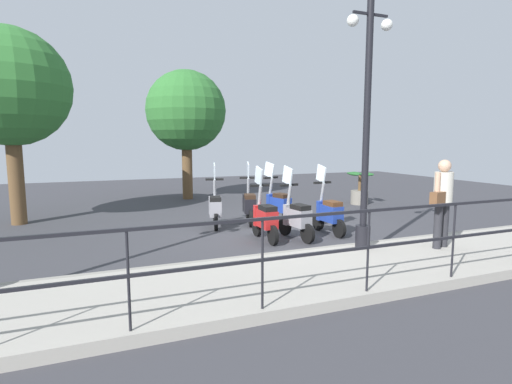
% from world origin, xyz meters
% --- Properties ---
extents(ground_plane, '(28.00, 28.00, 0.00)m').
position_xyz_m(ground_plane, '(0.00, 0.00, 0.00)').
color(ground_plane, '#38383D').
extents(promenade_walkway, '(2.20, 20.00, 0.15)m').
position_xyz_m(promenade_walkway, '(-3.15, 0.00, 0.07)').
color(promenade_walkway, '#A39E93').
rests_on(promenade_walkway, ground_plane).
extents(fence_railing, '(0.04, 16.03, 1.07)m').
position_xyz_m(fence_railing, '(-4.20, 0.00, 0.90)').
color(fence_railing, black).
rests_on(fence_railing, promenade_walkway).
extents(lamp_post_near, '(0.26, 0.90, 4.42)m').
position_xyz_m(lamp_post_near, '(-2.40, -0.55, 2.11)').
color(lamp_post_near, black).
rests_on(lamp_post_near, promenade_walkway).
extents(pedestrian_with_bag, '(0.41, 0.63, 1.59)m').
position_xyz_m(pedestrian_with_bag, '(-2.95, -1.82, 1.08)').
color(pedestrian_with_bag, '#28282D').
rests_on(pedestrian_with_bag, promenade_walkway).
extents(tree_large, '(2.83, 2.83, 4.77)m').
position_xyz_m(tree_large, '(3.05, 5.74, 3.33)').
color(tree_large, brown).
rests_on(tree_large, ground_plane).
extents(tree_distant, '(2.79, 2.79, 4.51)m').
position_xyz_m(tree_distant, '(5.84, 0.88, 3.10)').
color(tree_distant, brown).
rests_on(tree_distant, ground_plane).
extents(potted_palm, '(1.06, 0.66, 1.05)m').
position_xyz_m(potted_palm, '(2.53, -4.09, 0.45)').
color(potted_palm, slate).
rests_on(potted_palm, ground_plane).
extents(scooter_near_0, '(1.23, 0.44, 1.54)m').
position_xyz_m(scooter_near_0, '(-0.73, -0.87, 0.48)').
color(scooter_near_0, black).
rests_on(scooter_near_0, ground_plane).
extents(scooter_near_1, '(1.23, 0.45, 1.54)m').
position_xyz_m(scooter_near_1, '(-0.90, 0.03, 0.48)').
color(scooter_near_1, black).
rests_on(scooter_near_1, ground_plane).
extents(scooter_near_2, '(1.23, 0.44, 1.54)m').
position_xyz_m(scooter_near_2, '(-0.76, 0.69, 0.48)').
color(scooter_near_2, black).
rests_on(scooter_near_2, ground_plane).
extents(scooter_far_0, '(1.20, 0.54, 1.54)m').
position_xyz_m(scooter_far_0, '(0.81, -0.34, 0.48)').
color(scooter_far_0, black).
rests_on(scooter_far_0, ground_plane).
extents(scooter_far_1, '(1.21, 0.53, 1.54)m').
position_xyz_m(scooter_far_1, '(0.98, 0.37, 0.48)').
color(scooter_far_1, black).
rests_on(scooter_far_1, ground_plane).
extents(scooter_far_2, '(1.21, 0.52, 1.54)m').
position_xyz_m(scooter_far_2, '(0.90, 1.28, 0.48)').
color(scooter_far_2, black).
rests_on(scooter_far_2, ground_plane).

